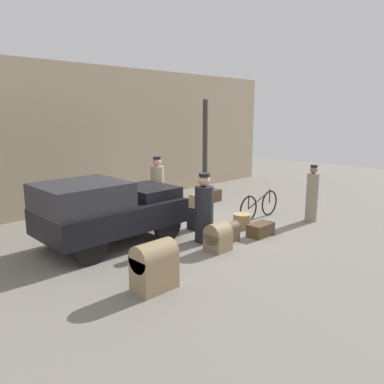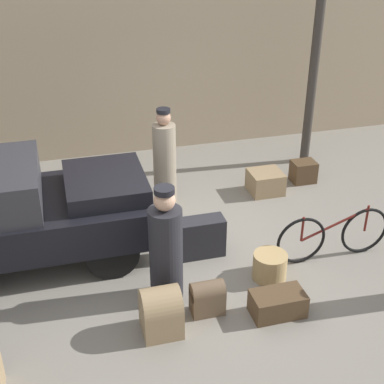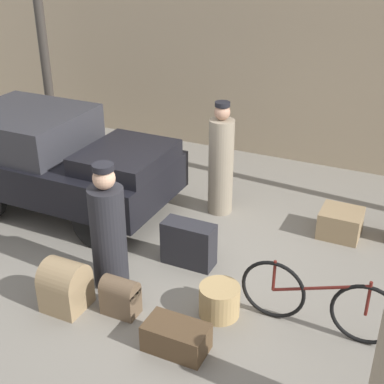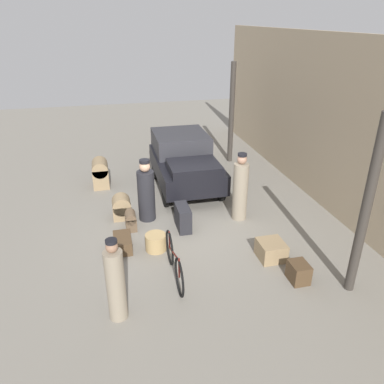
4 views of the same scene
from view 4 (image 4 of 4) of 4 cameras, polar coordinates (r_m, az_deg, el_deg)
ground_plane at (r=9.70m, az=-1.43°, el=-4.71°), size 30.00×30.00×0.00m
station_building_facade at (r=10.39m, az=21.29°, el=9.08°), size 16.00×0.15×4.50m
canopy_pillar_left at (r=13.42m, az=6.04°, el=11.77°), size 0.18×0.18×3.49m
canopy_pillar_right at (r=7.29m, az=24.97°, el=-2.45°), size 0.18×0.18×3.49m
truck at (r=11.41m, az=-1.15°, el=4.85°), size 3.28×1.76×1.54m
bicycle at (r=7.63m, az=-2.73°, el=-10.48°), size 1.79×0.04×0.81m
wicker_basket at (r=8.60m, az=-5.53°, el=-7.61°), size 0.48×0.48×0.39m
porter_carrying_trunk at (r=9.63m, az=-6.99°, el=-0.17°), size 0.44×0.44×1.65m
conductor_in_dark_uniform at (r=9.64m, az=7.37°, el=0.39°), size 0.38×0.38×1.80m
porter_lifting_near_truck at (r=6.66m, az=-11.56°, el=-13.43°), size 0.33×0.33×1.60m
suitcase_small_leather at (r=9.98m, az=-10.67°, el=-2.29°), size 0.48×0.48×0.63m
trunk_barrel_dark at (r=11.94m, az=-13.79°, el=2.90°), size 0.74×0.48×0.87m
trunk_large_brown at (r=9.44m, az=-9.32°, el=-4.25°), size 0.43×0.26×0.48m
suitcase_black_upright at (r=9.32m, az=-1.38°, el=-3.92°), size 0.70×0.31×0.61m
suitcase_tan_flat at (r=8.74m, az=-10.52°, el=-7.64°), size 0.68×0.40×0.32m
trunk_wicker_pale at (r=8.46m, az=11.96°, el=-8.66°), size 0.59×0.56×0.40m
trunk_umber_medium at (r=7.94m, az=15.93°, el=-11.66°), size 0.44×0.36×0.41m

